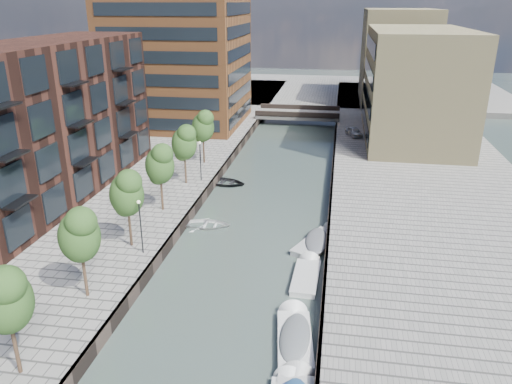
% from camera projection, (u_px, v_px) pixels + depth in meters
% --- Properties ---
extents(water, '(300.00, 300.00, 0.00)m').
position_uv_depth(water, '(270.00, 193.00, 50.55)').
color(water, '#38473F').
rests_on(water, ground).
extents(quay_right, '(20.00, 140.00, 1.00)m').
position_uv_depth(quay_right, '(435.00, 199.00, 47.90)').
color(quay_right, gray).
rests_on(quay_right, ground).
extents(quay_wall_left, '(0.25, 140.00, 1.00)m').
position_uv_depth(quay_wall_left, '(212.00, 185.00, 51.31)').
color(quay_wall_left, '#332823').
rests_on(quay_wall_left, ground).
extents(quay_wall_right, '(0.25, 140.00, 1.00)m').
position_uv_depth(quay_wall_right, '(331.00, 192.00, 49.43)').
color(quay_wall_right, '#332823').
rests_on(quay_wall_right, ground).
extents(far_closure, '(80.00, 40.00, 1.00)m').
position_uv_depth(far_closure, '(310.00, 91.00, 105.62)').
color(far_closure, gray).
rests_on(far_closure, ground).
extents(apartment_block, '(8.00, 38.00, 14.00)m').
position_uv_depth(apartment_block, '(17.00, 132.00, 41.56)').
color(apartment_block, black).
rests_on(apartment_block, quay_left).
extents(tower, '(18.00, 18.00, 30.00)m').
position_uv_depth(tower, '(177.00, 18.00, 70.46)').
color(tower, brown).
rests_on(tower, quay_left).
extents(tan_block_near, '(12.00, 25.00, 14.00)m').
position_uv_depth(tan_block_near, '(415.00, 84.00, 65.47)').
color(tan_block_near, tan).
rests_on(tan_block_near, quay_right).
extents(tan_block_far, '(12.00, 20.00, 16.00)m').
position_uv_depth(tan_block_far, '(397.00, 56.00, 89.05)').
color(tan_block_far, tan).
rests_on(tan_block_far, quay_right).
extents(bridge, '(13.00, 6.00, 1.30)m').
position_uv_depth(bridge, '(298.00, 114.00, 79.52)').
color(bridge, gray).
rests_on(bridge, ground).
extents(tree_1, '(2.50, 2.50, 5.95)m').
position_uv_depth(tree_1, '(5.00, 298.00, 23.25)').
color(tree_1, '#382619').
rests_on(tree_1, quay_left).
extents(tree_2, '(2.50, 2.50, 5.95)m').
position_uv_depth(tree_2, '(79.00, 233.00, 29.70)').
color(tree_2, '#382619').
rests_on(tree_2, quay_left).
extents(tree_3, '(2.50, 2.50, 5.95)m').
position_uv_depth(tree_3, '(127.00, 192.00, 36.15)').
color(tree_3, '#382619').
rests_on(tree_3, quay_left).
extents(tree_4, '(2.50, 2.50, 5.95)m').
position_uv_depth(tree_4, '(160.00, 163.00, 42.59)').
color(tree_4, '#382619').
rests_on(tree_4, quay_left).
extents(tree_5, '(2.50, 2.50, 5.95)m').
position_uv_depth(tree_5, '(184.00, 142.00, 49.04)').
color(tree_5, '#382619').
rests_on(tree_5, quay_left).
extents(tree_6, '(2.50, 2.50, 5.95)m').
position_uv_depth(tree_6, '(203.00, 125.00, 55.48)').
color(tree_6, '#382619').
rests_on(tree_6, quay_left).
extents(lamp_1, '(0.24, 0.24, 4.12)m').
position_uv_depth(lamp_1, '(140.00, 221.00, 35.67)').
color(lamp_1, black).
rests_on(lamp_1, quay_left).
extents(lamp_2, '(0.24, 0.24, 4.12)m').
position_uv_depth(lamp_2, '(200.00, 157.00, 50.40)').
color(lamp_2, black).
rests_on(lamp_2, quay_left).
extents(sloop_3, '(4.15, 3.08, 0.83)m').
position_uv_depth(sloop_3, '(208.00, 227.00, 43.13)').
color(sloop_3, white).
rests_on(sloop_3, ground).
extents(sloop_4, '(5.15, 4.08, 0.96)m').
position_uv_depth(sloop_4, '(225.00, 184.00, 53.09)').
color(sloop_4, black).
rests_on(sloop_4, ground).
extents(motorboat_1, '(2.58, 5.71, 1.84)m').
position_uv_depth(motorboat_1, '(294.00, 335.00, 28.76)').
color(motorboat_1, white).
rests_on(motorboat_1, ground).
extents(motorboat_2, '(1.90, 5.05, 1.66)m').
position_uv_depth(motorboat_2, '(307.00, 275.00, 35.36)').
color(motorboat_2, silver).
rests_on(motorboat_2, ground).
extents(motorboat_4, '(4.07, 5.96, 1.89)m').
position_uv_depth(motorboat_4, '(320.00, 241.00, 40.00)').
color(motorboat_4, silver).
rests_on(motorboat_4, ground).
extents(car, '(2.66, 3.87, 1.22)m').
position_uv_depth(car, '(354.00, 132.00, 67.90)').
color(car, silver).
rests_on(car, quay_right).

